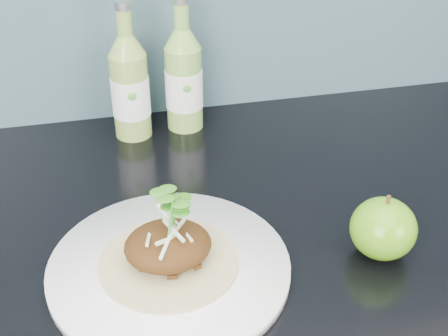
# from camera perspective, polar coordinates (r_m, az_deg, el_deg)

# --- Properties ---
(dinner_plate) EXTENTS (0.33, 0.33, 0.02)m
(dinner_plate) POSITION_cam_1_polar(r_m,az_deg,el_deg) (0.75, -5.02, -9.12)
(dinner_plate) COLOR white
(dinner_plate) RESTS_ON kitchen_counter
(pork_taco) EXTENTS (0.17, 0.17, 0.10)m
(pork_taco) POSITION_cam_1_polar(r_m,az_deg,el_deg) (0.72, -5.16, -6.94)
(pork_taco) COLOR tan
(pork_taco) RESTS_ON dinner_plate
(green_apple) EXTENTS (0.11, 0.11, 0.09)m
(green_apple) POSITION_cam_1_polar(r_m,az_deg,el_deg) (0.78, 14.36, -5.38)
(green_apple) COLOR #34870E
(green_apple) RESTS_ON kitchen_counter
(cider_bottle_left) EXTENTS (0.08, 0.08, 0.22)m
(cider_bottle_left) POSITION_cam_1_polar(r_m,az_deg,el_deg) (0.99, -8.59, 7.34)
(cider_bottle_left) COLOR #84A544
(cider_bottle_left) RESTS_ON kitchen_counter
(cider_bottle_right) EXTENTS (0.07, 0.07, 0.22)m
(cider_bottle_right) POSITION_cam_1_polar(r_m,az_deg,el_deg) (1.01, -3.70, 8.08)
(cider_bottle_right) COLOR #7CAC48
(cider_bottle_right) RESTS_ON kitchen_counter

